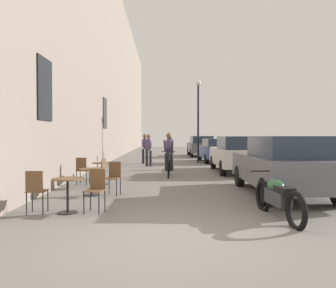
% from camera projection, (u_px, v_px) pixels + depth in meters
% --- Properties ---
extents(ground_plane, '(88.00, 88.00, 0.00)m').
position_uv_depth(ground_plane, '(162.00, 241.00, 5.11)').
color(ground_plane, slate).
extents(building_facade_left, '(0.54, 68.00, 12.64)m').
position_uv_depth(building_facade_left, '(100.00, 52.00, 18.88)').
color(building_facade_left, gray).
rests_on(building_facade_left, ground_plane).
extents(cafe_table_near, '(0.64, 0.64, 0.72)m').
position_uv_depth(cafe_table_near, '(68.00, 188.00, 6.92)').
color(cafe_table_near, black).
rests_on(cafe_table_near, ground_plane).
extents(cafe_chair_near_toward_street, '(0.45, 0.45, 0.89)m').
position_uv_depth(cafe_chair_near_toward_street, '(96.00, 187.00, 7.00)').
color(cafe_chair_near_toward_street, black).
rests_on(cafe_chair_near_toward_street, ground_plane).
extents(cafe_chair_near_toward_wall, '(0.39, 0.39, 0.89)m').
position_uv_depth(cafe_chair_near_toward_wall, '(36.00, 189.00, 6.83)').
color(cafe_chair_near_toward_wall, black).
rests_on(cafe_chair_near_toward_wall, ground_plane).
extents(cafe_table_mid, '(0.64, 0.64, 0.72)m').
position_uv_depth(cafe_table_mid, '(92.00, 176.00, 8.97)').
color(cafe_table_mid, black).
rests_on(cafe_table_mid, ground_plane).
extents(cafe_chair_mid_toward_street, '(0.45, 0.45, 0.89)m').
position_uv_depth(cafe_chair_mid_toward_street, '(114.00, 176.00, 9.05)').
color(cafe_chair_mid_toward_street, black).
rests_on(cafe_chair_mid_toward_street, ground_plane).
extents(cafe_table_far, '(0.64, 0.64, 0.72)m').
position_uv_depth(cafe_table_far, '(102.00, 169.00, 11.01)').
color(cafe_table_far, black).
rests_on(cafe_table_far, ground_plane).
extents(cafe_chair_far_toward_street, '(0.42, 0.42, 0.89)m').
position_uv_depth(cafe_chair_far_toward_street, '(82.00, 169.00, 10.92)').
color(cafe_chair_far_toward_street, black).
rests_on(cafe_chair_far_toward_street, ground_plane).
extents(cafe_chair_far_toward_wall, '(0.44, 0.44, 0.89)m').
position_uv_depth(cafe_chair_far_toward_wall, '(101.00, 171.00, 10.35)').
color(cafe_chair_far_toward_wall, black).
rests_on(cafe_chair_far_toward_wall, ground_plane).
extents(cyclist_on_bicycle, '(0.52, 1.76, 1.74)m').
position_uv_depth(cyclist_on_bicycle, '(169.00, 156.00, 13.28)').
color(cyclist_on_bicycle, black).
rests_on(cyclist_on_bicycle, ground_plane).
extents(pedestrian_near, '(0.36, 0.27, 1.77)m').
position_uv_depth(pedestrian_near, '(170.00, 148.00, 15.83)').
color(pedestrian_near, '#26262D').
rests_on(pedestrian_near, ground_plane).
extents(pedestrian_mid, '(0.36, 0.27, 1.68)m').
position_uv_depth(pedestrian_mid, '(149.00, 148.00, 17.56)').
color(pedestrian_mid, '#26262D').
rests_on(pedestrian_mid, ground_plane).
extents(pedestrian_far, '(0.34, 0.24, 1.71)m').
position_uv_depth(pedestrian_far, '(145.00, 147.00, 19.29)').
color(pedestrian_far, '#26262D').
rests_on(pedestrian_far, ground_plane).
extents(street_lamp, '(0.32, 0.32, 4.90)m').
position_uv_depth(street_lamp, '(198.00, 110.00, 19.95)').
color(street_lamp, black).
rests_on(street_lamp, ground_plane).
extents(parked_car_nearest, '(1.98, 4.51, 1.59)m').
position_uv_depth(parked_car_nearest, '(283.00, 165.00, 9.01)').
color(parked_car_nearest, '#595960').
rests_on(parked_car_nearest, ground_plane).
extents(parked_car_second, '(1.95, 4.46, 1.57)m').
position_uv_depth(parked_car_second, '(237.00, 154.00, 14.66)').
color(parked_car_second, beige).
rests_on(parked_car_second, ground_plane).
extents(parked_car_third, '(1.81, 4.06, 1.42)m').
position_uv_depth(parked_car_third, '(216.00, 150.00, 20.36)').
color(parked_car_third, '#384C84').
rests_on(parked_car_third, ground_plane).
extents(parked_car_fourth, '(1.89, 4.44, 1.58)m').
position_uv_depth(parked_car_fourth, '(201.00, 146.00, 26.25)').
color(parked_car_fourth, '#595960').
rests_on(parked_car_fourth, ground_plane).
extents(parked_motorcycle, '(0.62, 2.14, 0.92)m').
position_uv_depth(parked_motorcycle, '(278.00, 198.00, 6.47)').
color(parked_motorcycle, black).
rests_on(parked_motorcycle, ground_plane).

